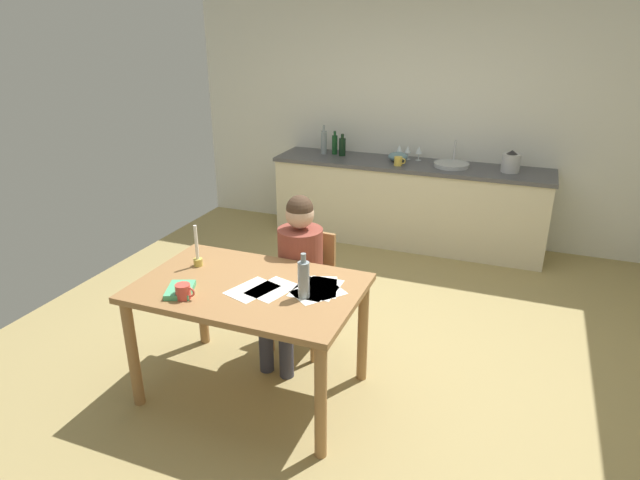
{
  "coord_description": "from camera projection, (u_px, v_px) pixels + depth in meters",
  "views": [
    {
      "loc": [
        1.16,
        -3.35,
        2.3
      ],
      "look_at": [
        -0.14,
        -0.02,
        0.85
      ],
      "focal_mm": 30.46,
      "sensor_mm": 36.0,
      "label": 1
    }
  ],
  "objects": [
    {
      "name": "bottle_wine_red",
      "position": [
        342.0,
        147.0,
        6.01
      ],
      "size": [
        0.07,
        0.07,
        0.24
      ],
      "color": "black",
      "rests_on": "kitchen_counter"
    },
    {
      "name": "mixing_bowl",
      "position": [
        398.0,
        157.0,
        5.81
      ],
      "size": [
        0.21,
        0.21,
        0.09
      ],
      "primitive_type": "ellipsoid",
      "color": "#668C99",
      "rests_on": "kitchen_counter"
    },
    {
      "name": "sink_unit",
      "position": [
        451.0,
        164.0,
        5.59
      ],
      "size": [
        0.36,
        0.36,
        0.24
      ],
      "color": "#B2B7BC",
      "rests_on": "kitchen_counter"
    },
    {
      "name": "paper_flyer",
      "position": [
        321.0,
        288.0,
        3.3
      ],
      "size": [
        0.21,
        0.3,
        0.0
      ],
      "primitive_type": "cube",
      "rotation": [
        0.0,
        0.0,
        0.01
      ],
      "color": "white",
      "rests_on": "dining_table"
    },
    {
      "name": "bottle_vinegar",
      "position": [
        335.0,
        144.0,
        6.08
      ],
      "size": [
        0.06,
        0.06,
        0.26
      ],
      "color": "#194C23",
      "rests_on": "kitchen_counter"
    },
    {
      "name": "paper_notice",
      "position": [
        252.0,
        290.0,
        3.29
      ],
      "size": [
        0.29,
        0.35,
        0.0
      ],
      "primitive_type": "cube",
      "rotation": [
        0.0,
        0.0,
        -0.33
      ],
      "color": "white",
      "rests_on": "dining_table"
    },
    {
      "name": "wall_back",
      "position": [
        420.0,
        120.0,
        5.9
      ],
      "size": [
        5.2,
        0.12,
        2.6
      ],
      "primitive_type": "cube",
      "color": "silver",
      "rests_on": "ground"
    },
    {
      "name": "kitchen_counter",
      "position": [
        407.0,
        203.0,
        5.91
      ],
      "size": [
        2.92,
        0.64,
        0.9
      ],
      "color": "beige",
      "rests_on": "ground"
    },
    {
      "name": "paper_letter",
      "position": [
        320.0,
        287.0,
        3.32
      ],
      "size": [
        0.29,
        0.35,
        0.0
      ],
      "primitive_type": "cube",
      "rotation": [
        0.0,
        0.0,
        0.31
      ],
      "color": "white",
      "rests_on": "dining_table"
    },
    {
      "name": "book_magazine",
      "position": [
        180.0,
        290.0,
        3.25
      ],
      "size": [
        0.22,
        0.26,
        0.03
      ],
      "primitive_type": "cube",
      "rotation": [
        0.0,
        0.0,
        0.38
      ],
      "color": "#52B87D",
      "rests_on": "dining_table"
    },
    {
      "name": "person_seated",
      "position": [
        296.0,
        268.0,
        3.82
      ],
      "size": [
        0.34,
        0.61,
        1.19
      ],
      "color": "brown",
      "rests_on": "ground"
    },
    {
      "name": "wine_glass_near_sink",
      "position": [
        419.0,
        150.0,
        5.81
      ],
      "size": [
        0.07,
        0.07,
        0.15
      ],
      "color": "silver",
      "rests_on": "kitchen_counter"
    },
    {
      "name": "paper_bill",
      "position": [
        318.0,
        293.0,
        3.25
      ],
      "size": [
        0.35,
        0.36,
        0.0
      ],
      "primitive_type": "cube",
      "rotation": [
        0.0,
        0.0,
        -0.66
      ],
      "color": "white",
      "rests_on": "dining_table"
    },
    {
      "name": "coffee_mug",
      "position": [
        183.0,
        291.0,
        3.17
      ],
      "size": [
        0.13,
        0.09,
        0.09
      ],
      "color": "#D84C3F",
      "rests_on": "dining_table"
    },
    {
      "name": "candlestick",
      "position": [
        197.0,
        255.0,
        3.58
      ],
      "size": [
        0.06,
        0.06,
        0.29
      ],
      "color": "gold",
      "rests_on": "dining_table"
    },
    {
      "name": "stovetop_kettle",
      "position": [
        511.0,
        162.0,
        5.36
      ],
      "size": [
        0.18,
        0.18,
        0.22
      ],
      "color": "#B7BABF",
      "rests_on": "kitchen_counter"
    },
    {
      "name": "paper_receipt",
      "position": [
        312.0,
        289.0,
        3.3
      ],
      "size": [
        0.21,
        0.3,
        0.0
      ],
      "primitive_type": "cube",
      "rotation": [
        0.0,
        0.0,
        -0.01
      ],
      "color": "white",
      "rests_on": "dining_table"
    },
    {
      "name": "chair_at_table",
      "position": [
        306.0,
        284.0,
        4.02
      ],
      "size": [
        0.43,
        0.43,
        0.87
      ],
      "color": "#9E7042",
      "rests_on": "ground"
    },
    {
      "name": "dining_table",
      "position": [
        249.0,
        301.0,
        3.39
      ],
      "size": [
        1.38,
        0.9,
        0.78
      ],
      "color": "#9E7042",
      "rests_on": "ground"
    },
    {
      "name": "ground_plane",
      "position": [
        338.0,
        347.0,
        4.15
      ],
      "size": [
        5.2,
        5.2,
        0.04
      ],
      "primitive_type": "cube",
      "color": "tan"
    },
    {
      "name": "wine_bottle_on_table",
      "position": [
        304.0,
        279.0,
        3.16
      ],
      "size": [
        0.07,
        0.07,
        0.28
      ],
      "color": "#8C999E",
      "rests_on": "dining_table"
    },
    {
      "name": "bottle_oil",
      "position": [
        324.0,
        142.0,
        6.09
      ],
      "size": [
        0.07,
        0.07,
        0.32
      ],
      "color": "#8C999E",
      "rests_on": "kitchen_counter"
    },
    {
      "name": "teacup_on_counter",
      "position": [
        398.0,
        161.0,
        5.62
      ],
      "size": [
        0.12,
        0.08,
        0.09
      ],
      "color": "#F2CC4C",
      "rests_on": "kitchen_counter"
    },
    {
      "name": "wine_glass_by_kettle",
      "position": [
        408.0,
        150.0,
        5.85
      ],
      "size": [
        0.07,
        0.07,
        0.15
      ],
      "color": "silver",
      "rests_on": "kitchen_counter"
    },
    {
      "name": "wine_glass_back_left",
      "position": [
        399.0,
        149.0,
        5.88
      ],
      "size": [
        0.07,
        0.07,
        0.15
      ],
      "color": "silver",
      "rests_on": "kitchen_counter"
    },
    {
      "name": "paper_envelope",
      "position": [
        272.0,
        289.0,
        3.29
      ],
      "size": [
        0.29,
        0.34,
        0.0
      ],
      "primitive_type": "cube",
      "rotation": [
        0.0,
        0.0,
        -0.29
      ],
      "color": "white",
      "rests_on": "dining_table"
    }
  ]
}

